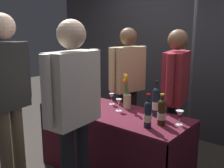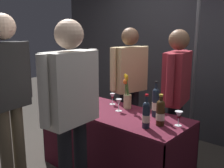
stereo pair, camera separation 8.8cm
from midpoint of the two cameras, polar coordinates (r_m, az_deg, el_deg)
name	(u,v)px [view 2 (the right image)]	position (r m, az deg, el deg)	size (l,w,h in m)	color
back_partition	(184,48)	(4.11, 16.17, 7.61)	(5.05, 0.12, 2.72)	#2D2D33
tasting_table	(112,132)	(2.93, 0.88, -10.41)	(1.70, 0.66, 0.77)	#4C1423
featured_wine_bottle	(146,114)	(2.37, 8.57, -6.56)	(0.07, 0.07, 0.31)	#192333
display_bottle_0	(160,112)	(2.45, 11.60, -6.07)	(0.08, 0.08, 0.30)	#38230F
display_bottle_1	(156,102)	(2.68, 10.48, -3.88)	(0.07, 0.07, 0.37)	#192333
display_bottle_2	(65,92)	(3.20, -9.55, -1.69)	(0.07, 0.07, 0.30)	black
display_bottle_3	(68,93)	(3.02, -8.84, -2.04)	(0.08, 0.08, 0.34)	black
display_bottle_4	(89,96)	(2.94, -4.29, -2.68)	(0.08, 0.08, 0.30)	#192333
display_bottle_5	(76,91)	(3.21, -7.03, -1.52)	(0.07, 0.07, 0.31)	#192333
wine_glass_near_vendor	(179,115)	(2.49, 15.39, -6.64)	(0.07, 0.07, 0.14)	silver
wine_glass_mid	(112,97)	(3.07, 0.92, -2.77)	(0.07, 0.07, 0.13)	silver
wine_glass_near_taster	(119,102)	(2.82, 2.39, -4.04)	(0.07, 0.07, 0.13)	silver
flower_vase	(127,97)	(2.91, 4.21, -2.79)	(0.11, 0.09, 0.39)	tan
vendor_presenter	(130,78)	(3.46, 4.60, 1.32)	(0.30, 0.62, 1.66)	black
vendor_assistant	(176,88)	(3.03, 14.76, -0.85)	(0.31, 0.62, 1.64)	black
taster_foreground_right	(71,101)	(2.21, -7.79, -3.80)	(0.25, 0.64, 1.72)	black
taster_foreground_left	(8,88)	(2.69, -21.04, -0.92)	(0.26, 0.55, 1.79)	#4C4233
booth_signpost	(196,46)	(3.49, 18.62, 7.85)	(0.51, 0.04, 2.31)	#47474C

